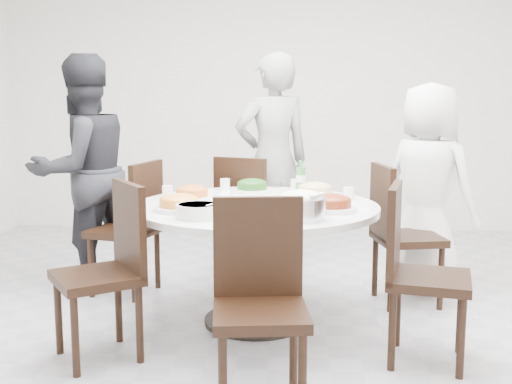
# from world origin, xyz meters

# --- Properties ---
(floor) EXTENTS (6.00, 6.00, 0.01)m
(floor) POSITION_xyz_m (0.00, 0.00, 0.00)
(floor) COLOR #A3A3A8
(floor) RESTS_ON ground
(wall_back) EXTENTS (6.00, 0.01, 2.80)m
(wall_back) POSITION_xyz_m (0.00, 3.00, 1.40)
(wall_back) COLOR silver
(wall_back) RESTS_ON ground
(wall_front) EXTENTS (6.00, 0.01, 2.80)m
(wall_front) POSITION_xyz_m (0.00, -3.00, 1.40)
(wall_front) COLOR silver
(wall_front) RESTS_ON ground
(dining_table) EXTENTS (1.50, 1.50, 0.75)m
(dining_table) POSITION_xyz_m (-0.26, 0.20, 0.38)
(dining_table) COLOR white
(dining_table) RESTS_ON floor
(chair_ne) EXTENTS (0.49, 0.49, 0.95)m
(chair_ne) POSITION_xyz_m (0.74, 0.64, 0.47)
(chair_ne) COLOR black
(chair_ne) RESTS_ON floor
(chair_n) EXTENTS (0.54, 0.54, 0.95)m
(chair_n) POSITION_xyz_m (-0.36, 1.21, 0.47)
(chair_n) COLOR black
(chair_n) RESTS_ON floor
(chair_nw) EXTENTS (0.52, 0.52, 0.95)m
(chair_nw) POSITION_xyz_m (-1.23, 0.75, 0.47)
(chair_nw) COLOR black
(chair_nw) RESTS_ON floor
(chair_sw) EXTENTS (0.58, 0.58, 0.95)m
(chair_sw) POSITION_xyz_m (-1.08, -0.39, 0.47)
(chair_sw) COLOR black
(chair_sw) RESTS_ON floor
(chair_s) EXTENTS (0.46, 0.46, 0.95)m
(chair_s) POSITION_xyz_m (-0.18, -0.91, 0.47)
(chair_s) COLOR black
(chair_s) RESTS_ON floor
(chair_se) EXTENTS (0.51, 0.51, 0.95)m
(chair_se) POSITION_xyz_m (0.68, -0.34, 0.47)
(chair_se) COLOR black
(chair_se) RESTS_ON floor
(diner_right) EXTENTS (0.86, 0.85, 1.50)m
(diner_right) POSITION_xyz_m (0.93, 0.96, 0.75)
(diner_right) COLOR white
(diner_right) RESTS_ON floor
(diner_middle) EXTENTS (0.74, 0.62, 1.74)m
(diner_middle) POSITION_xyz_m (-0.20, 1.55, 0.87)
(diner_middle) COLOR black
(diner_middle) RESTS_ON floor
(diner_left) EXTENTS (1.03, 1.05, 1.70)m
(diner_left) POSITION_xyz_m (-1.58, 0.94, 0.85)
(diner_left) COLOR black
(diner_left) RESTS_ON floor
(dish_greens) EXTENTS (0.26, 0.26, 0.07)m
(dish_greens) POSITION_xyz_m (-0.31, 0.66, 0.78)
(dish_greens) COLOR white
(dish_greens) RESTS_ON dining_table
(dish_pale) EXTENTS (0.28, 0.28, 0.08)m
(dish_pale) POSITION_xyz_m (0.11, 0.51, 0.79)
(dish_pale) COLOR white
(dish_pale) RESTS_ON dining_table
(dish_orange) EXTENTS (0.26, 0.26, 0.07)m
(dish_orange) POSITION_xyz_m (-0.68, 0.35, 0.79)
(dish_orange) COLOR white
(dish_orange) RESTS_ON dining_table
(dish_redbrown) EXTENTS (0.29, 0.29, 0.07)m
(dish_redbrown) POSITION_xyz_m (0.18, 0.02, 0.79)
(dish_redbrown) COLOR white
(dish_redbrown) RESTS_ON dining_table
(dish_tofu) EXTENTS (0.29, 0.29, 0.08)m
(dish_tofu) POSITION_xyz_m (-0.69, -0.03, 0.79)
(dish_tofu) COLOR white
(dish_tofu) RESTS_ON dining_table
(rice_bowl) EXTENTS (0.27, 0.27, 0.12)m
(rice_bowl) POSITION_xyz_m (0.01, -0.23, 0.81)
(rice_bowl) COLOR silver
(rice_bowl) RESTS_ON dining_table
(soup_bowl) EXTENTS (0.24, 0.24, 0.08)m
(soup_bowl) POSITION_xyz_m (-0.55, -0.23, 0.79)
(soup_bowl) COLOR white
(soup_bowl) RESTS_ON dining_table
(beverage_bottle) EXTENTS (0.06, 0.06, 0.22)m
(beverage_bottle) POSITION_xyz_m (0.02, 0.69, 0.86)
(beverage_bottle) COLOR #33803D
(beverage_bottle) RESTS_ON dining_table
(tea_cups) EXTENTS (0.07, 0.07, 0.08)m
(tea_cups) POSITION_xyz_m (-0.23, 0.80, 0.79)
(tea_cups) COLOR white
(tea_cups) RESTS_ON dining_table
(chopsticks) EXTENTS (0.24, 0.04, 0.01)m
(chopsticks) POSITION_xyz_m (-0.23, 0.84, 0.76)
(chopsticks) COLOR tan
(chopsticks) RESTS_ON dining_table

